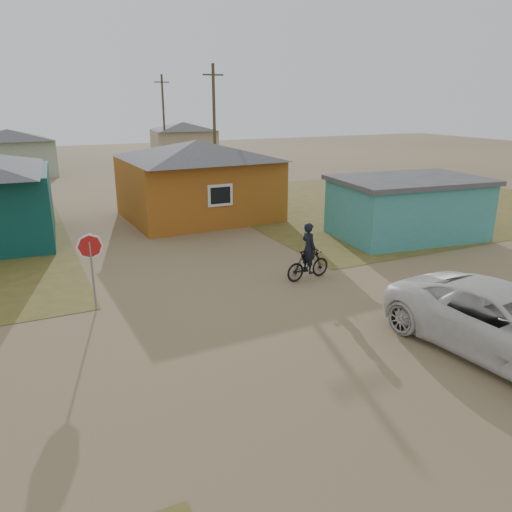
{
  "coord_description": "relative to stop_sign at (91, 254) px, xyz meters",
  "views": [
    {
      "loc": [
        -5.67,
        -9.95,
        5.84
      ],
      "look_at": [
        0.5,
        3.0,
        1.3
      ],
      "focal_mm": 35.0,
      "sensor_mm": 36.0,
      "label": 1
    }
  ],
  "objects": [
    {
      "name": "ground",
      "position": [
        4.13,
        -4.03,
        -1.7
      ],
      "size": [
        120.0,
        120.0,
        0.0
      ],
      "primitive_type": "plane",
      "color": "olive"
    },
    {
      "name": "house_yellow",
      "position": [
        6.63,
        9.97,
        0.31
      ],
      "size": [
        7.72,
        6.76,
        3.9
      ],
      "color": "#9C5518",
      "rests_on": "ground"
    },
    {
      "name": "cyclist",
      "position": [
        6.87,
        -0.41,
        -0.98
      ],
      "size": [
        1.78,
        0.7,
        1.95
      ],
      "color": "black",
      "rests_on": "ground"
    },
    {
      "name": "utility_pole_far",
      "position": [
        11.63,
        33.97,
        2.44
      ],
      "size": [
        1.4,
        0.2,
        8.0
      ],
      "color": "#4A3E2C",
      "rests_on": "ground"
    },
    {
      "name": "vehicle",
      "position": [
        8.35,
        -6.93,
        -0.88
      ],
      "size": [
        3.34,
        6.12,
        1.63
      ],
      "primitive_type": "imported",
      "rotation": [
        0.0,
        0.0,
        0.11
      ],
      "color": "silver",
      "rests_on": "ground"
    },
    {
      "name": "house_pale_west",
      "position": [
        -1.87,
        29.97,
        0.16
      ],
      "size": [
        7.04,
        6.15,
        3.6
      ],
      "color": "#A0AE96",
      "rests_on": "ground"
    },
    {
      "name": "shed_turquoise",
      "position": [
        13.63,
        2.47,
        -0.38
      ],
      "size": [
        6.71,
        4.93,
        2.6
      ],
      "color": "teal",
      "rests_on": "ground"
    },
    {
      "name": "stop_sign",
      "position": [
        0.0,
        0.0,
        0.0
      ],
      "size": [
        0.7,
        0.34,
        2.29
      ],
      "color": "gray",
      "rests_on": "ground"
    },
    {
      "name": "house_beige_east",
      "position": [
        14.13,
        35.97,
        0.16
      ],
      "size": [
        6.95,
        6.05,
        3.6
      ],
      "color": "tan",
      "rests_on": "ground"
    },
    {
      "name": "utility_pole_near",
      "position": [
        10.63,
        17.97,
        2.44
      ],
      "size": [
        1.4,
        0.2,
        8.0
      ],
      "color": "#4A3E2C",
      "rests_on": "ground"
    },
    {
      "name": "grass_ne",
      "position": [
        18.13,
        8.97,
        -1.69
      ],
      "size": [
        20.0,
        18.0,
        0.0
      ],
      "primitive_type": "cube",
      "color": "brown",
      "rests_on": "ground"
    }
  ]
}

